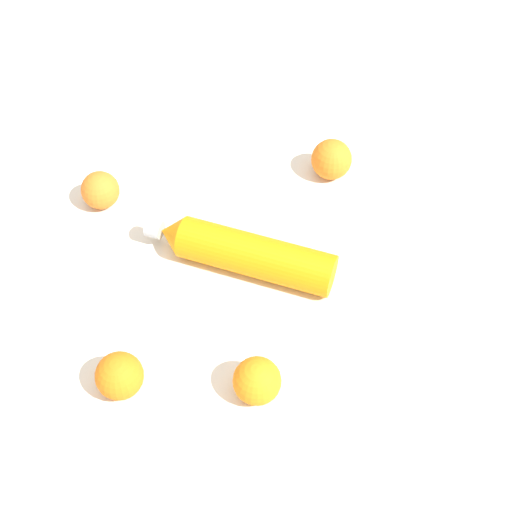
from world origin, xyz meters
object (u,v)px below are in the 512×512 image
(water_bottle, at_px, (243,253))
(orange_1, at_px, (119,376))
(orange_2, at_px, (100,190))
(orange_3, at_px, (257,381))
(orange_0, at_px, (331,159))

(water_bottle, distance_m, orange_1, 0.27)
(water_bottle, bearing_deg, orange_2, -10.21)
(orange_3, bearing_deg, orange_2, 170.01)
(orange_0, bearing_deg, orange_1, -82.91)
(orange_0, relative_size, orange_2, 1.10)
(orange_2, distance_m, orange_3, 0.44)
(orange_1, height_order, orange_2, orange_1)
(orange_0, xyz_separation_m, orange_3, (0.20, -0.40, -0.00))
(water_bottle, distance_m, orange_3, 0.22)
(orange_0, height_order, orange_2, orange_0)
(water_bottle, xyz_separation_m, orange_0, (-0.03, 0.25, 0.00))
(water_bottle, height_order, orange_0, orange_0)
(orange_2, bearing_deg, orange_1, -33.89)
(orange_0, height_order, orange_1, orange_0)
(orange_0, relative_size, orange_3, 1.07)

